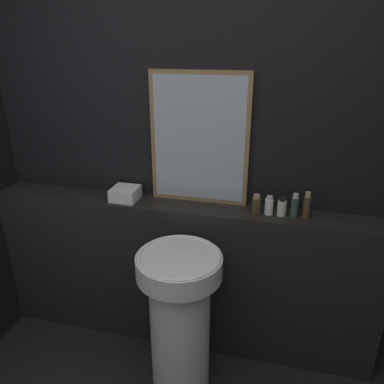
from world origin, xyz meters
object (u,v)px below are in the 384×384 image
at_px(towel_stack, 125,194).
at_px(body_wash_bottle, 295,206).
at_px(hand_soap_bottle, 307,206).
at_px(lotion_bottle, 282,207).
at_px(mirror, 199,140).
at_px(pedestal_sink, 180,317).
at_px(conditioner_bottle, 269,206).
at_px(shampoo_bottle, 256,204).

xyz_separation_m(towel_stack, body_wash_bottle, (1.02, 0.00, 0.03)).
bearing_deg(hand_soap_bottle, towel_stack, 180.00).
bearing_deg(hand_soap_bottle, lotion_bottle, 180.00).
bearing_deg(towel_stack, body_wash_bottle, 0.00).
xyz_separation_m(mirror, body_wash_bottle, (0.57, -0.09, -0.32)).
bearing_deg(hand_soap_bottle, pedestal_sink, -148.13).
height_order(towel_stack, conditioner_bottle, conditioner_bottle).
xyz_separation_m(mirror, conditioner_bottle, (0.43, -0.09, -0.34)).
distance_m(shampoo_bottle, conditioner_bottle, 0.07).
height_order(conditioner_bottle, hand_soap_bottle, hand_soap_bottle).
bearing_deg(towel_stack, pedestal_sink, -40.65).
height_order(shampoo_bottle, conditioner_bottle, shampoo_bottle).
relative_size(shampoo_bottle, lotion_bottle, 1.04).
distance_m(pedestal_sink, lotion_bottle, 0.84).
height_order(conditioner_bottle, body_wash_bottle, body_wash_bottle).
xyz_separation_m(conditioner_bottle, hand_soap_bottle, (0.20, -0.00, 0.02)).
distance_m(shampoo_bottle, lotion_bottle, 0.14).
distance_m(towel_stack, hand_soap_bottle, 1.08).
bearing_deg(hand_soap_bottle, body_wash_bottle, 180.00).
relative_size(pedestal_sink, shampoo_bottle, 8.01).
height_order(shampoo_bottle, hand_soap_bottle, hand_soap_bottle).
relative_size(shampoo_bottle, conditioner_bottle, 1.02).
relative_size(towel_stack, hand_soap_bottle, 1.03).
distance_m(shampoo_bottle, hand_soap_bottle, 0.28).
height_order(shampoo_bottle, lotion_bottle, shampoo_bottle).
bearing_deg(pedestal_sink, lotion_bottle, 38.26).
bearing_deg(mirror, shampoo_bottle, -14.22).
relative_size(shampoo_bottle, hand_soap_bottle, 0.72).
relative_size(towel_stack, lotion_bottle, 1.48).
bearing_deg(shampoo_bottle, body_wash_bottle, 0.00).
bearing_deg(pedestal_sink, body_wash_bottle, 34.70).
bearing_deg(body_wash_bottle, mirror, 170.95).
xyz_separation_m(mirror, hand_soap_bottle, (0.63, -0.09, -0.32)).
distance_m(lotion_bottle, body_wash_bottle, 0.07).
distance_m(pedestal_sink, towel_stack, 0.81).
relative_size(mirror, lotion_bottle, 7.16).
bearing_deg(lotion_bottle, mirror, 169.73).
bearing_deg(conditioner_bottle, body_wash_bottle, 0.00).
height_order(mirror, conditioner_bottle, mirror).
height_order(pedestal_sink, hand_soap_bottle, hand_soap_bottle).
height_order(pedestal_sink, mirror, mirror).
height_order(towel_stack, body_wash_bottle, body_wash_bottle).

